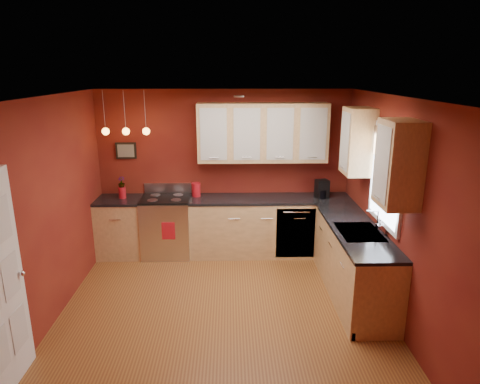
{
  "coord_description": "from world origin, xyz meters",
  "views": [
    {
      "loc": [
        0.09,
        -4.64,
        2.87
      ],
      "look_at": [
        0.23,
        1.0,
        1.26
      ],
      "focal_mm": 32.0,
      "sensor_mm": 36.0,
      "label": 1
    }
  ],
  "objects_px": {
    "coffee_maker": "(322,189)",
    "soap_pump": "(380,227)",
    "gas_range": "(167,226)",
    "sink": "(359,233)",
    "red_canister": "(196,190)"
  },
  "relations": [
    {
      "from": "sink",
      "to": "soap_pump",
      "type": "height_order",
      "value": "sink"
    },
    {
      "from": "gas_range",
      "to": "red_canister",
      "type": "xyz_separation_m",
      "value": [
        0.47,
        0.1,
        0.57
      ]
    },
    {
      "from": "gas_range",
      "to": "soap_pump",
      "type": "relative_size",
      "value": 5.56
    },
    {
      "from": "red_canister",
      "to": "soap_pump",
      "type": "height_order",
      "value": "red_canister"
    },
    {
      "from": "gas_range",
      "to": "red_canister",
      "type": "height_order",
      "value": "red_canister"
    },
    {
      "from": "gas_range",
      "to": "sink",
      "type": "bearing_deg",
      "value": -29.78
    },
    {
      "from": "gas_range",
      "to": "coffee_maker",
      "type": "bearing_deg",
      "value": -0.05
    },
    {
      "from": "sink",
      "to": "coffee_maker",
      "type": "relative_size",
      "value": 2.49
    },
    {
      "from": "red_canister",
      "to": "soap_pump",
      "type": "xyz_separation_m",
      "value": [
        2.36,
        -1.71,
        -0.01
      ]
    },
    {
      "from": "coffee_maker",
      "to": "soap_pump",
      "type": "distance_m",
      "value": 1.65
    },
    {
      "from": "sink",
      "to": "coffee_maker",
      "type": "height_order",
      "value": "same"
    },
    {
      "from": "sink",
      "to": "red_canister",
      "type": "xyz_separation_m",
      "value": [
        -2.15,
        1.61,
        0.13
      ]
    },
    {
      "from": "soap_pump",
      "to": "gas_range",
      "type": "bearing_deg",
      "value": 150.44
    },
    {
      "from": "coffee_maker",
      "to": "red_canister",
      "type": "bearing_deg",
      "value": 164.7
    },
    {
      "from": "gas_range",
      "to": "red_canister",
      "type": "distance_m",
      "value": 0.75
    }
  ]
}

